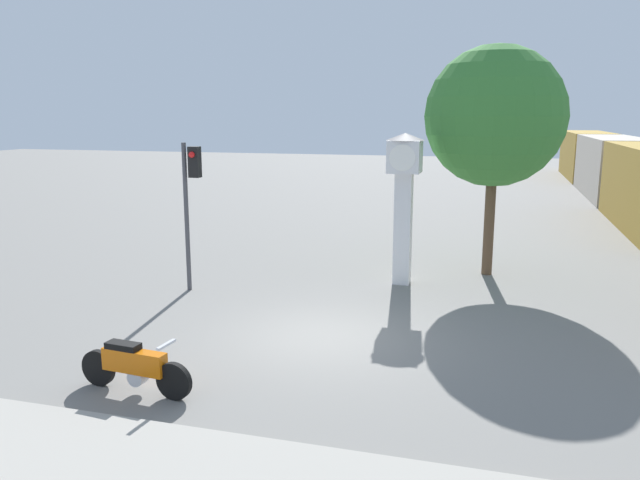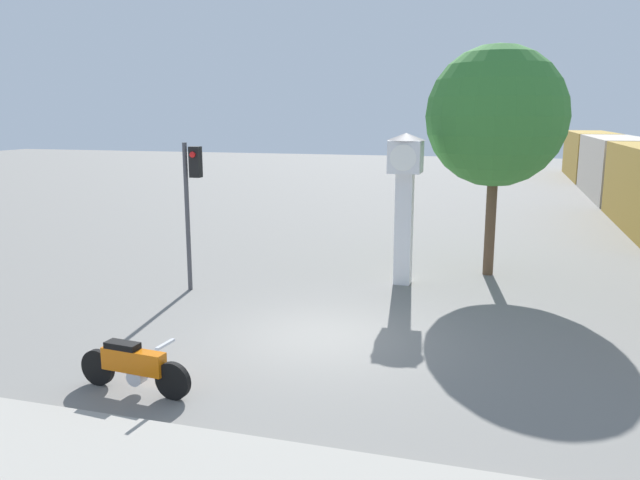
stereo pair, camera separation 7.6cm
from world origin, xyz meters
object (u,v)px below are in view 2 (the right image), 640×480
object	(u,v)px
street_tree	(496,117)
freight_train	(634,176)
clock_tower	(405,185)
motorcycle	(134,366)
traffic_light	(191,190)

from	to	relation	value
street_tree	freight_train	bearing A→B (deg)	66.54
clock_tower	freight_train	world-z (taller)	clock_tower
motorcycle	freight_train	size ratio (longest dim) A/B	0.05
freight_train	traffic_light	xyz separation A→B (m)	(-14.07, -18.93, 1.03)
freight_train	traffic_light	size ratio (longest dim) A/B	11.31
freight_train	clock_tower	bearing A→B (deg)	-117.78
clock_tower	freight_train	bearing A→B (deg)	62.22
street_tree	clock_tower	bearing A→B (deg)	-143.30
motorcycle	street_tree	distance (m)	12.16
freight_train	street_tree	distance (m)	16.57
motorcycle	clock_tower	world-z (taller)	clock_tower
clock_tower	freight_train	size ratio (longest dim) A/B	0.09
clock_tower	street_tree	distance (m)	3.39
motorcycle	clock_tower	bearing A→B (deg)	73.34
motorcycle	traffic_light	distance (m)	6.71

